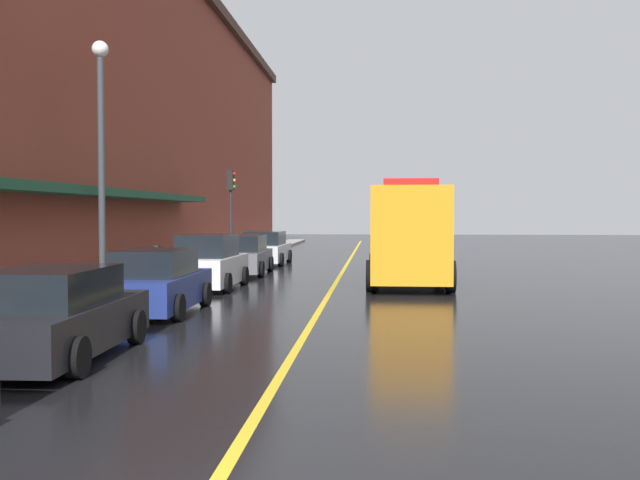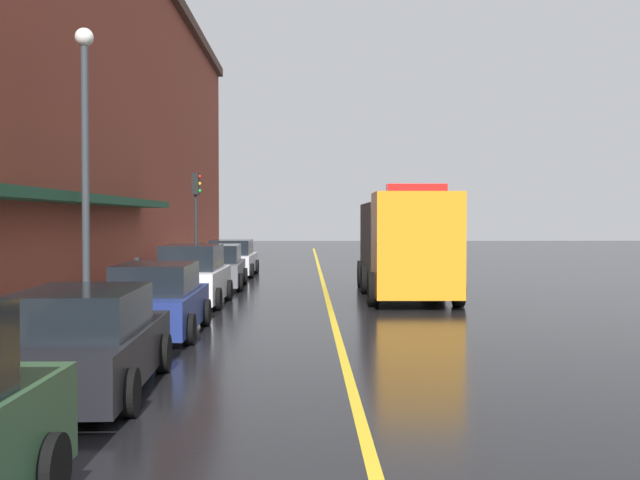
# 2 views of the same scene
# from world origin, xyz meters

# --- Properties ---
(ground_plane) EXTENTS (112.00, 112.00, 0.00)m
(ground_plane) POSITION_xyz_m (0.00, 25.00, 0.00)
(ground_plane) COLOR black
(sidewalk_left) EXTENTS (2.40, 70.00, 0.15)m
(sidewalk_left) POSITION_xyz_m (-6.20, 25.00, 0.07)
(sidewalk_left) COLOR gray
(sidewalk_left) RESTS_ON ground
(lane_center_stripe) EXTENTS (0.16, 70.00, 0.01)m
(lane_center_stripe) POSITION_xyz_m (0.00, 25.00, 0.00)
(lane_center_stripe) COLOR gold
(lane_center_stripe) RESTS_ON ground
(brick_building_left) EXTENTS (9.56, 64.00, 14.04)m
(brick_building_left) POSITION_xyz_m (-11.59, 23.99, 7.03)
(brick_building_left) COLOR brown
(brick_building_left) RESTS_ON ground
(parked_car_1) EXTENTS (2.15, 4.78, 1.56)m
(parked_car_1) POSITION_xyz_m (-3.95, 6.78, 0.74)
(parked_car_1) COLOR black
(parked_car_1) RESTS_ON ground
(parked_car_2) EXTENTS (1.99, 4.46, 1.59)m
(parked_car_2) POSITION_xyz_m (-3.94, 12.46, 0.75)
(parked_car_2) COLOR navy
(parked_car_2) RESTS_ON ground
(parked_car_3) EXTENTS (2.03, 4.28, 1.79)m
(parked_car_3) POSITION_xyz_m (-4.01, 18.29, 0.83)
(parked_car_3) COLOR silver
(parked_car_3) RESTS_ON ground
(parked_car_4) EXTENTS (2.03, 4.65, 1.60)m
(parked_car_4) POSITION_xyz_m (-3.90, 23.96, 0.75)
(parked_car_4) COLOR #595B60
(parked_car_4) RESTS_ON ground
(parked_car_5) EXTENTS (2.18, 4.54, 1.60)m
(parked_car_5) POSITION_xyz_m (-3.94, 29.84, 0.76)
(parked_car_5) COLOR silver
(parked_car_5) RESTS_ON ground
(utility_truck) EXTENTS (2.91, 8.74, 3.56)m
(utility_truck) POSITION_xyz_m (2.57, 20.95, 1.70)
(utility_truck) COLOR orange
(utility_truck) RESTS_ON ground
(parking_meter_0) EXTENTS (0.14, 0.18, 1.33)m
(parking_meter_0) POSITION_xyz_m (-5.35, 30.02, 1.06)
(parking_meter_0) COLOR #4C4C51
(parking_meter_0) RESTS_ON sidewalk_left
(parking_meter_1) EXTENTS (0.14, 0.18, 1.33)m
(parking_meter_1) POSITION_xyz_m (-5.35, 28.04, 1.06)
(parking_meter_1) COLOR #4C4C51
(parking_meter_1) RESTS_ON sidewalk_left
(parking_meter_2) EXTENTS (0.14, 0.18, 1.33)m
(parking_meter_2) POSITION_xyz_m (-5.35, 29.10, 1.06)
(parking_meter_2) COLOR #4C4C51
(parking_meter_2) RESTS_ON sidewalk_left
(parking_meter_3) EXTENTS (0.14, 0.18, 1.33)m
(parking_meter_3) POSITION_xyz_m (-5.35, 17.01, 1.06)
(parking_meter_3) COLOR #4C4C51
(parking_meter_3) RESTS_ON sidewalk_left
(street_lamp_left) EXTENTS (0.44, 0.44, 6.94)m
(street_lamp_left) POSITION_xyz_m (-5.95, 14.06, 4.40)
(street_lamp_left) COLOR #33383D
(street_lamp_left) RESTS_ON sidewalk_left
(traffic_light_near) EXTENTS (0.38, 0.36, 4.30)m
(traffic_light_near) POSITION_xyz_m (-5.29, 28.18, 3.16)
(traffic_light_near) COLOR #232326
(traffic_light_near) RESTS_ON sidewalk_left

